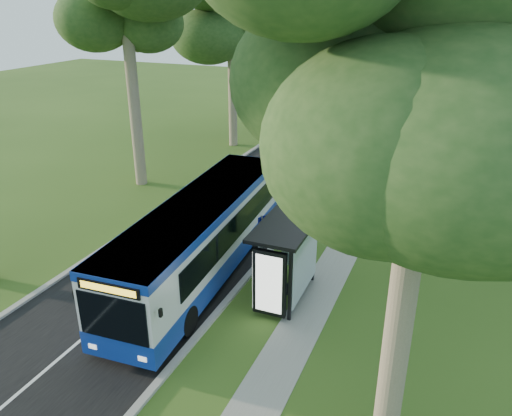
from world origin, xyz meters
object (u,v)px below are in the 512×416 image
Objects in this scene: bus at (202,238)px; car_silver at (294,102)px; bus_shelter at (284,252)px; car_white at (286,111)px; bus_stop_sign at (262,239)px; litter_bin at (303,233)px.

car_silver is (-7.28, 32.69, -1.03)m from bus.
bus_shelter is at bearing -13.62° from bus.
car_white is 4.94m from car_silver.
bus_shelter is at bearing -72.46° from car_silver.
bus_stop_sign reaches higher than car_white.
bus is at bearing -139.53° from bus_stop_sign.
bus_shelter is 0.87× the size of car_silver.
litter_bin is at bearing 102.35° from bus_stop_sign.
bus is 4.59× the size of bus_stop_sign.
bus is 14.59× the size of litter_bin.
car_white is 1.14× the size of car_silver.
bus is 2.38m from bus_stop_sign.
car_white reaches higher than car_silver.
bus reaches higher than litter_bin.
bus reaches higher than bus_shelter.
bus reaches higher than car_silver.
bus is at bearing 169.45° from bus_shelter.
car_silver is at bearing 92.76° from car_white.
bus_stop_sign is 0.78× the size of bus_shelter.
bus_stop_sign is 2.12m from bus_shelter.
car_white is (-6.38, 27.84, -0.91)m from bus.
bus_shelter is (3.72, -0.65, 0.43)m from bus.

